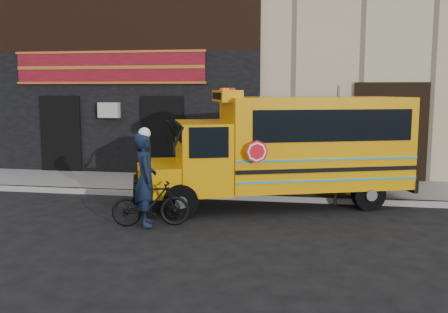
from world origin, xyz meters
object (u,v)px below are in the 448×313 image
at_px(bicycle, 151,203).
at_px(cyclist, 145,181).
at_px(school_bus, 288,146).
at_px(sign_pole, 337,140).

height_order(bicycle, cyclist, cyclist).
bearing_deg(school_bus, bicycle, -137.23).
height_order(sign_pole, bicycle, sign_pole).
height_order(school_bus, sign_pole, sign_pole).
height_order(school_bus, bicycle, school_bus).
distance_m(sign_pole, bicycle, 4.97).
xyz_separation_m(school_bus, cyclist, (-2.88, -2.67, -0.52)).
distance_m(school_bus, bicycle, 3.95).
xyz_separation_m(sign_pole, bicycle, (-4.01, -2.70, -1.17)).
relative_size(school_bus, bicycle, 4.30).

